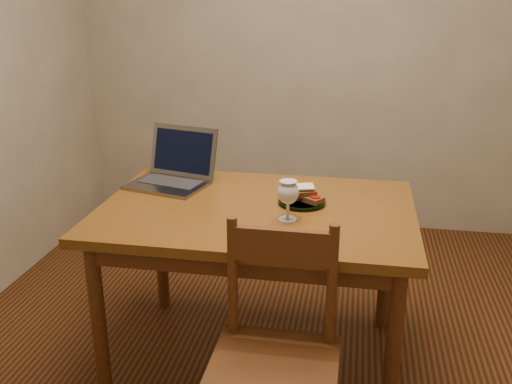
% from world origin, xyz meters
% --- Properties ---
extents(floor, '(3.20, 3.20, 0.02)m').
position_xyz_m(floor, '(0.00, 0.00, -0.01)').
color(floor, black).
rests_on(floor, ground).
extents(back_wall, '(3.20, 0.02, 2.60)m').
position_xyz_m(back_wall, '(0.00, 1.61, 1.30)').
color(back_wall, gray).
rests_on(back_wall, floor).
extents(front_wall, '(3.20, 0.02, 2.60)m').
position_xyz_m(front_wall, '(0.00, -1.61, 1.30)').
color(front_wall, gray).
rests_on(front_wall, floor).
extents(table, '(1.30, 0.90, 0.74)m').
position_xyz_m(table, '(-0.09, -0.09, 0.65)').
color(table, '#542C0E').
rests_on(table, floor).
extents(chair, '(0.42, 0.40, 0.45)m').
position_xyz_m(chair, '(0.08, -0.70, 0.48)').
color(chair, '#3B1B0C').
rests_on(chair, floor).
extents(plate, '(0.20, 0.20, 0.02)m').
position_xyz_m(plate, '(0.09, -0.02, 0.75)').
color(plate, black).
rests_on(plate, table).
extents(sandwich_cheese, '(0.13, 0.11, 0.03)m').
position_xyz_m(sandwich_cheese, '(0.06, -0.01, 0.77)').
color(sandwich_cheese, '#381E0C').
rests_on(sandwich_cheese, plate).
extents(sandwich_tomato, '(0.12, 0.11, 0.03)m').
position_xyz_m(sandwich_tomato, '(0.13, -0.03, 0.77)').
color(sandwich_tomato, '#381E0C').
rests_on(sandwich_tomato, plate).
extents(sandwich_top, '(0.13, 0.10, 0.03)m').
position_xyz_m(sandwich_top, '(0.09, -0.01, 0.80)').
color(sandwich_top, '#381E0C').
rests_on(sandwich_top, plate).
extents(milk_glass, '(0.09, 0.09, 0.16)m').
position_xyz_m(milk_glass, '(0.05, -0.21, 0.82)').
color(milk_glass, white).
rests_on(milk_glass, table).
extents(laptop, '(0.41, 0.39, 0.25)m').
position_xyz_m(laptop, '(-0.52, 0.16, 0.81)').
color(laptop, slate).
rests_on(laptop, table).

